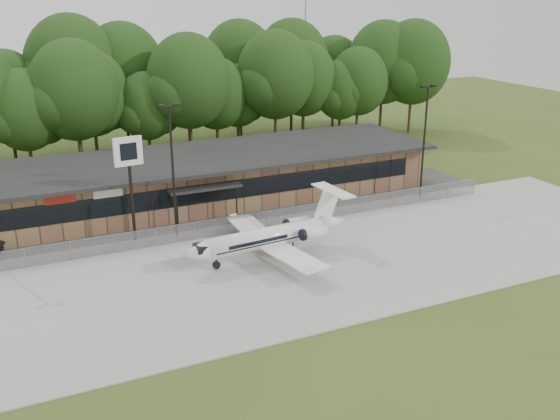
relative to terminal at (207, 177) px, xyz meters
name	(u,v)px	position (x,y,z in m)	size (l,w,h in m)	color
ground	(339,319)	(0.00, -23.94, -2.18)	(160.00, 160.00, 0.00)	#3C4F1C
apron	(281,266)	(0.00, -15.94, -2.14)	(64.00, 18.00, 0.08)	#9E9B93
parking_lot	(224,214)	(0.00, -4.44, -2.15)	(50.00, 9.00, 0.06)	#383835
terminal	(207,177)	(0.00, 0.00, 0.00)	(41.00, 11.65, 4.30)	olive
fence	(244,223)	(0.00, -8.94, -1.40)	(46.00, 0.04, 1.52)	gray
treeline	(153,89)	(0.00, 18.06, 5.32)	(72.00, 12.00, 15.00)	black
radio_mast	(305,34)	(22.00, 24.06, 10.32)	(0.20, 0.20, 25.00)	gray
light_pole_mid	(172,161)	(-5.00, -7.44, 3.80)	(1.55, 0.30, 10.23)	black
light_pole_right	(425,133)	(18.00, -7.44, 3.80)	(1.55, 0.30, 10.23)	black
business_jet	(271,237)	(0.01, -14.27, -0.62)	(12.97, 11.57, 4.36)	white
pole_sign	(129,163)	(-8.14, -7.14, 4.00)	(2.13, 0.49, 8.08)	black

